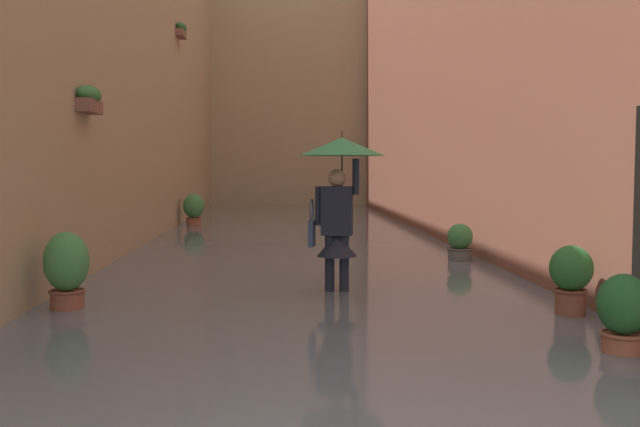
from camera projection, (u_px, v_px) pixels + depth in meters
ground_plane at (296, 244)px, 15.03m from camera, size 63.86×63.86×0.00m
flood_water at (296, 242)px, 15.03m from camera, size 6.84×31.54×0.11m
building_facade_right at (104, 1)px, 14.48m from camera, size 2.04×29.54×10.04m
building_facade_far at (289, 42)px, 28.22m from camera, size 9.64×1.80×13.12m
person_wading at (339, 182)px, 8.70m from camera, size 1.04×1.04×2.07m
potted_plant_near_right at (194, 209)px, 18.76m from camera, size 0.56×0.56×0.93m
potted_plant_mid_left at (460, 244)px, 11.68m from camera, size 0.42×0.42×0.71m
potted_plant_near_left at (623, 316)px, 5.88m from camera, size 0.43×0.43×0.76m
potted_plant_mid_right at (66, 271)px, 7.69m from camera, size 0.48×0.48×0.94m
potted_plant_far_left at (571, 279)px, 7.36m from camera, size 0.44×0.44×0.83m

